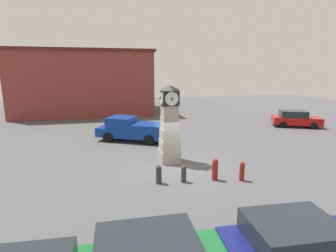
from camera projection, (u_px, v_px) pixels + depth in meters
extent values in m
plane|color=#4C4C4F|center=(182.00, 167.00, 14.94)|extent=(76.71, 76.71, 0.00)
cube|color=#9B968C|center=(169.00, 156.00, 15.86)|extent=(1.15, 1.15, 0.69)
cube|color=#A19C91|center=(169.00, 145.00, 15.72)|extent=(1.08, 1.08, 0.69)
cube|color=#A09B90|center=(169.00, 134.00, 15.58)|extent=(1.01, 1.01, 0.69)
cube|color=#9E998F|center=(169.00, 123.00, 15.44)|extent=(0.94, 0.94, 0.69)
cube|color=#A09B90|center=(169.00, 111.00, 15.29)|extent=(0.87, 0.87, 0.69)
cube|color=black|center=(170.00, 98.00, 15.14)|extent=(0.94, 0.94, 0.86)
cylinder|color=white|center=(167.00, 97.00, 15.60)|extent=(0.77, 0.04, 0.77)
cube|color=black|center=(167.00, 97.00, 15.62)|extent=(0.06, 0.17, 0.05)
cube|color=black|center=(167.00, 97.00, 15.62)|extent=(0.04, 0.24, 0.23)
cylinder|color=white|center=(172.00, 99.00, 14.67)|extent=(0.77, 0.04, 0.77)
cube|color=black|center=(172.00, 99.00, 14.65)|extent=(0.06, 0.12, 0.17)
cube|color=black|center=(172.00, 99.00, 14.65)|extent=(0.04, 0.24, 0.23)
cylinder|color=white|center=(178.00, 98.00, 15.26)|extent=(0.04, 0.77, 0.77)
cube|color=black|center=(178.00, 98.00, 15.27)|extent=(0.17, 0.06, 0.04)
cube|color=black|center=(178.00, 98.00, 15.27)|extent=(0.20, 0.04, 0.26)
cylinder|color=white|center=(161.00, 98.00, 15.01)|extent=(0.04, 0.77, 0.77)
cube|color=black|center=(161.00, 98.00, 15.00)|extent=(0.10, 0.06, 0.18)
cube|color=black|center=(161.00, 98.00, 15.00)|extent=(0.29, 0.04, 0.11)
pyramid|color=black|center=(170.00, 88.00, 15.01)|extent=(0.99, 0.99, 0.32)
cylinder|color=maroon|center=(242.00, 173.00, 13.05)|extent=(0.25, 0.25, 0.84)
sphere|color=maroon|center=(242.00, 164.00, 12.96)|extent=(0.22, 0.22, 0.22)
cylinder|color=maroon|center=(215.00, 171.00, 13.13)|extent=(0.30, 0.30, 0.94)
sphere|color=maroon|center=(215.00, 161.00, 13.02)|extent=(0.27, 0.27, 0.27)
cylinder|color=#333338|center=(184.00, 175.00, 12.89)|extent=(0.26, 0.26, 0.70)
sphere|color=#333338|center=(184.00, 168.00, 12.81)|extent=(0.23, 0.23, 0.23)
cylinder|color=#333338|center=(159.00, 176.00, 12.73)|extent=(0.29, 0.29, 0.76)
sphere|color=#333338|center=(159.00, 168.00, 12.64)|extent=(0.26, 0.26, 0.26)
cube|color=#1E2328|center=(147.00, 248.00, 6.22)|extent=(2.51, 1.80, 0.64)
cylinder|color=black|center=(202.00, 250.00, 7.56)|extent=(0.65, 0.26, 0.64)
cube|color=#1E2328|center=(292.00, 231.00, 6.78)|extent=(2.43, 1.98, 0.60)
cylinder|color=black|center=(318.00, 238.00, 8.11)|extent=(0.66, 0.28, 0.64)
cylinder|color=black|center=(240.00, 247.00, 7.71)|extent=(0.66, 0.28, 0.64)
cube|color=#A51111|center=(296.00, 120.00, 25.66)|extent=(4.75, 3.68, 0.71)
cube|color=#1E2328|center=(293.00, 114.00, 25.59)|extent=(2.93, 2.65, 0.62)
cylinder|color=black|center=(308.00, 122.00, 26.29)|extent=(0.67, 0.49, 0.64)
cylinder|color=black|center=(314.00, 126.00, 24.58)|extent=(0.67, 0.49, 0.64)
cylinder|color=black|center=(279.00, 121.00, 26.86)|extent=(0.67, 0.49, 0.64)
cylinder|color=black|center=(283.00, 125.00, 25.15)|extent=(0.67, 0.49, 0.64)
cube|color=navy|center=(133.00, 132.00, 20.51)|extent=(5.78, 4.51, 0.70)
cube|color=navy|center=(121.00, 122.00, 20.60)|extent=(2.64, 2.65, 0.80)
cube|color=navy|center=(146.00, 126.00, 20.13)|extent=(3.64, 3.29, 0.36)
cylinder|color=black|center=(108.00, 137.00, 20.06)|extent=(0.83, 0.64, 0.80)
cylinder|color=black|center=(119.00, 132.00, 21.91)|extent=(0.83, 0.64, 0.80)
cylinder|color=black|center=(149.00, 140.00, 19.24)|extent=(0.83, 0.64, 0.80)
cylinder|color=black|center=(157.00, 134.00, 21.10)|extent=(0.83, 0.64, 0.80)
cube|color=brown|center=(131.00, 120.00, 27.07)|extent=(1.63, 0.59, 0.08)
cube|color=brown|center=(131.00, 118.00, 26.78)|extent=(1.60, 0.15, 0.40)
cylinder|color=#262628|center=(137.00, 121.00, 27.49)|extent=(0.06, 0.06, 0.45)
cylinder|color=#262628|center=(124.00, 122.00, 27.10)|extent=(0.06, 0.06, 0.45)
cylinder|color=#262628|center=(137.00, 122.00, 27.12)|extent=(0.06, 0.06, 0.45)
cylinder|color=#262628|center=(125.00, 122.00, 26.73)|extent=(0.06, 0.06, 0.45)
cube|color=maroon|center=(86.00, 83.00, 34.26)|extent=(16.65, 11.38, 7.56)
cube|color=#4F1E1B|center=(84.00, 52.00, 33.44)|extent=(17.15, 11.72, 0.30)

